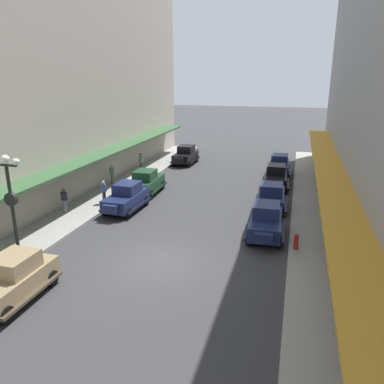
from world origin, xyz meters
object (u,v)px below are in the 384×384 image
(parked_car_5, at_px, (279,165))
(pedestrian_2, at_px, (104,192))
(fire_hydrant, at_px, (296,242))
(pedestrian_0, at_px, (112,174))
(parked_car_6, at_px, (186,155))
(pedestrian_3, at_px, (141,162))
(parked_car_0, at_px, (146,181))
(parked_car_1, at_px, (276,176))
(parked_car_4, at_px, (126,197))
(parked_car_7, at_px, (12,278))
(pedestrian_1, at_px, (64,200))
(parked_car_2, at_px, (271,196))
(lamp_post_with_clock, at_px, (12,205))
(parked_car_3, at_px, (266,220))

(parked_car_5, distance_m, pedestrian_2, 16.36)
(parked_car_5, relative_size, fire_hydrant, 5.21)
(pedestrian_0, relative_size, pedestrian_2, 1.00)
(parked_car_6, bearing_deg, pedestrian_3, -120.76)
(parked_car_0, xyz_separation_m, parked_car_1, (9.46, 4.16, 0.00))
(parked_car_4, distance_m, parked_car_7, 10.98)
(parked_car_6, distance_m, pedestrian_0, 10.16)
(parked_car_1, distance_m, pedestrian_1, 16.20)
(parked_car_0, distance_m, parked_car_2, 9.57)
(parked_car_0, xyz_separation_m, parked_car_7, (0.37, -14.94, 0.00))
(pedestrian_2, bearing_deg, pedestrian_3, 97.27)
(parked_car_2, relative_size, parked_car_6, 1.00)
(parked_car_4, bearing_deg, fire_hydrant, -17.45)
(parked_car_5, distance_m, pedestrian_1, 19.15)
(parked_car_5, distance_m, lamp_post_with_clock, 23.55)
(parked_car_6, xyz_separation_m, pedestrian_1, (-3.24, -16.50, 0.05))
(parked_car_5, relative_size, pedestrian_2, 2.61)
(parked_car_3, xyz_separation_m, parked_car_6, (-9.54, 16.45, 0.00))
(parked_car_1, xyz_separation_m, fire_hydrant, (1.77, -11.60, -0.38))
(parked_car_0, bearing_deg, fire_hydrant, -33.52)
(parked_car_6, relative_size, pedestrian_0, 2.61)
(lamp_post_with_clock, bearing_deg, parked_car_2, 45.27)
(parked_car_6, relative_size, fire_hydrant, 5.23)
(lamp_post_with_clock, distance_m, pedestrian_2, 9.01)
(parked_car_3, height_order, pedestrian_1, parked_car_3)
(parked_car_4, relative_size, parked_car_7, 1.01)
(parked_car_0, bearing_deg, parked_car_3, -31.44)
(parked_car_1, bearing_deg, parked_car_4, -138.81)
(parked_car_0, height_order, parked_car_3, same)
(pedestrian_3, bearing_deg, fire_hydrant, -43.08)
(lamp_post_with_clock, xyz_separation_m, pedestrian_1, (-1.72, 6.41, -2.00))
(parked_car_6, bearing_deg, pedestrian_2, -96.86)
(parked_car_7, bearing_deg, parked_car_5, 68.66)
(pedestrian_0, xyz_separation_m, pedestrian_1, (0.15, -6.93, 0.00))
(parked_car_1, distance_m, parked_car_2, 5.34)
(parked_car_7, distance_m, pedestrian_0, 16.42)
(parked_car_6, bearing_deg, parked_car_7, -89.15)
(parked_car_0, height_order, parked_car_7, same)
(parked_car_3, xyz_separation_m, pedestrian_0, (-12.93, 6.87, 0.05))
(pedestrian_0, bearing_deg, pedestrian_1, -88.72)
(parked_car_3, height_order, parked_car_6, same)
(parked_car_0, xyz_separation_m, parked_car_2, (9.49, -1.18, 0.00))
(parked_car_6, height_order, pedestrian_2, parked_car_6)
(parked_car_2, height_order, pedestrian_0, parked_car_2)
(parked_car_5, relative_size, pedestrian_3, 2.56)
(parked_car_6, xyz_separation_m, lamp_post_with_clock, (-1.52, -22.92, 2.04))
(parked_car_5, bearing_deg, parked_car_6, 166.93)
(parked_car_1, distance_m, lamp_post_with_clock, 19.90)
(parked_car_3, relative_size, fire_hydrant, 5.25)
(parked_car_6, relative_size, pedestrian_1, 2.61)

